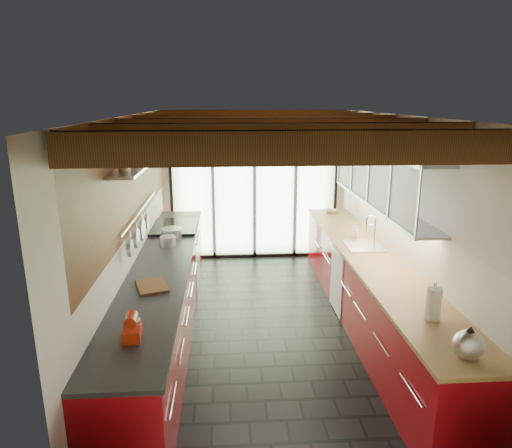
{
  "coord_description": "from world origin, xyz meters",
  "views": [
    {
      "loc": [
        -0.5,
        -5.15,
        2.78
      ],
      "look_at": [
        -0.13,
        0.4,
        1.25
      ],
      "focal_mm": 32.0,
      "sensor_mm": 36.0,
      "label": 1
    }
  ],
  "objects_px": {
    "paper_towel": "(433,304)",
    "bowl": "(331,211)",
    "kettle": "(469,343)",
    "soap_bottle": "(355,232)",
    "stand_mixer": "(132,328)"
  },
  "relations": [
    {
      "from": "stand_mixer",
      "to": "paper_towel",
      "type": "relative_size",
      "value": 0.72
    },
    {
      "from": "paper_towel",
      "to": "bowl",
      "type": "xyz_separation_m",
      "value": [
        -0.0,
        3.9,
        -0.12
      ]
    },
    {
      "from": "stand_mixer",
      "to": "soap_bottle",
      "type": "height_order",
      "value": "stand_mixer"
    },
    {
      "from": "kettle",
      "to": "bowl",
      "type": "bearing_deg",
      "value": 90.0
    },
    {
      "from": "stand_mixer",
      "to": "paper_towel",
      "type": "height_order",
      "value": "paper_towel"
    },
    {
      "from": "paper_towel",
      "to": "bowl",
      "type": "bearing_deg",
      "value": 90.0
    },
    {
      "from": "paper_towel",
      "to": "bowl",
      "type": "height_order",
      "value": "paper_towel"
    },
    {
      "from": "soap_bottle",
      "to": "stand_mixer",
      "type": "bearing_deg",
      "value": -134.4
    },
    {
      "from": "kettle",
      "to": "soap_bottle",
      "type": "xyz_separation_m",
      "value": [
        -0.0,
        3.06,
        -0.03
      ]
    },
    {
      "from": "stand_mixer",
      "to": "kettle",
      "type": "bearing_deg",
      "value": -10.31
    },
    {
      "from": "stand_mixer",
      "to": "paper_towel",
      "type": "bearing_deg",
      "value": 3.05
    },
    {
      "from": "paper_towel",
      "to": "soap_bottle",
      "type": "xyz_separation_m",
      "value": [
        -0.0,
        2.46,
        -0.06
      ]
    },
    {
      "from": "kettle",
      "to": "paper_towel",
      "type": "distance_m",
      "value": 0.6
    },
    {
      "from": "kettle",
      "to": "paper_towel",
      "type": "relative_size",
      "value": 0.91
    },
    {
      "from": "paper_towel",
      "to": "kettle",
      "type": "bearing_deg",
      "value": -90.0
    }
  ]
}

